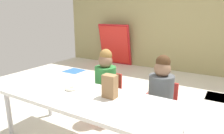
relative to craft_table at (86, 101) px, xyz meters
The scene contains 10 objects.
ground_plane 0.97m from the craft_table, 77.92° to the left, with size 6.62×5.36×0.02m.
back_wall 3.58m from the craft_table, 87.11° to the left, with size 6.62×0.10×2.71m, color tan.
craft_table is the anchor object (origin of this frame).
seated_child_near_camera 0.59m from the craft_table, 103.70° to the left, with size 0.32×0.31×0.92m.
seated_child_middle_seat 0.80m from the craft_table, 45.73° to the left, with size 0.32×0.32×0.92m.
folded_activity_table 3.64m from the craft_table, 115.91° to the left, with size 0.90×0.29×1.09m.
paper_bag_brown 0.28m from the craft_table, 22.98° to the left, with size 0.13×0.09×0.22m, color #9E754C.
paper_plate_near_edge 0.23m from the craft_table, behind, with size 0.18×0.18×0.01m, color white.
paper_plate_center_table 0.61m from the craft_table, 167.76° to the right, with size 0.18×0.18×0.01m, color white.
donut_powdered_on_plate 0.24m from the craft_table, behind, with size 0.12×0.12×0.03m, color white.
Camera 1 is at (0.97, -2.21, 1.32)m, focal length 32.45 mm.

